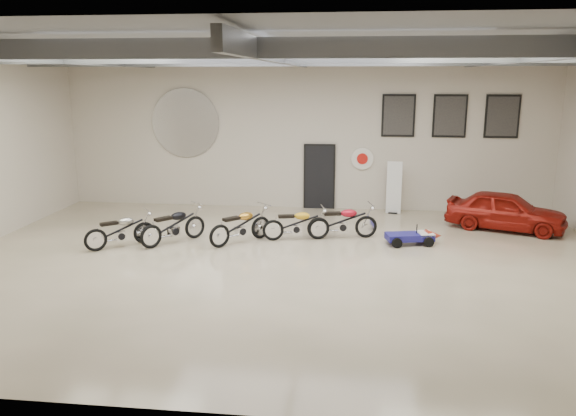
# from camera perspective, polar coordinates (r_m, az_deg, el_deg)

# --- Properties ---
(floor) EXTENTS (16.00, 12.00, 0.01)m
(floor) POSITION_cam_1_polar(r_m,az_deg,el_deg) (13.23, -0.60, -5.83)
(floor) COLOR #C5B196
(floor) RESTS_ON ground
(ceiling) EXTENTS (16.00, 12.00, 0.01)m
(ceiling) POSITION_cam_1_polar(r_m,az_deg,el_deg) (12.53, -0.66, 16.34)
(ceiling) COLOR slate
(ceiling) RESTS_ON back_wall
(back_wall) EXTENTS (16.00, 0.02, 5.00)m
(back_wall) POSITION_cam_1_polar(r_m,az_deg,el_deg) (18.57, 1.71, 7.60)
(back_wall) COLOR beige
(back_wall) RESTS_ON floor
(ceiling_beams) EXTENTS (15.80, 11.80, 0.32)m
(ceiling_beams) POSITION_cam_1_polar(r_m,az_deg,el_deg) (12.51, -0.65, 15.19)
(ceiling_beams) COLOR slate
(ceiling_beams) RESTS_ON ceiling
(door) EXTENTS (0.92, 0.08, 2.10)m
(door) POSITION_cam_1_polar(r_m,az_deg,el_deg) (18.68, 3.20, 3.13)
(door) COLOR black
(door) RESTS_ON back_wall
(logo_plaque) EXTENTS (2.30, 0.06, 1.16)m
(logo_plaque) POSITION_cam_1_polar(r_m,az_deg,el_deg) (19.25, -10.38, 8.49)
(logo_plaque) COLOR silver
(logo_plaque) RESTS_ON back_wall
(poster_left) EXTENTS (1.05, 0.08, 1.35)m
(poster_left) POSITION_cam_1_polar(r_m,az_deg,el_deg) (18.46, 11.15, 9.20)
(poster_left) COLOR black
(poster_left) RESTS_ON back_wall
(poster_mid) EXTENTS (1.05, 0.08, 1.35)m
(poster_mid) POSITION_cam_1_polar(r_m,az_deg,el_deg) (18.66, 16.11, 8.97)
(poster_mid) COLOR black
(poster_mid) RESTS_ON back_wall
(poster_right) EXTENTS (1.05, 0.08, 1.35)m
(poster_right) POSITION_cam_1_polar(r_m,az_deg,el_deg) (18.98, 20.93, 8.69)
(poster_right) COLOR black
(poster_right) RESTS_ON back_wall
(oil_sign) EXTENTS (0.72, 0.10, 0.72)m
(oil_sign) POSITION_cam_1_polar(r_m,az_deg,el_deg) (18.55, 7.56, 4.99)
(oil_sign) COLOR white
(oil_sign) RESTS_ON back_wall
(banner_stand) EXTENTS (0.50, 0.27, 1.75)m
(banner_stand) POSITION_cam_1_polar(r_m,az_deg,el_deg) (18.29, 10.73, 2.14)
(banner_stand) COLOR white
(banner_stand) RESTS_ON floor
(motorcycle_silver) EXTENTS (1.75, 1.58, 0.94)m
(motorcycle_silver) POSITION_cam_1_polar(r_m,az_deg,el_deg) (15.09, -16.69, -2.13)
(motorcycle_silver) COLOR silver
(motorcycle_silver) RESTS_ON floor
(motorcycle_black) EXTENTS (1.69, 1.85, 1.00)m
(motorcycle_black) POSITION_cam_1_polar(r_m,az_deg,el_deg) (15.11, -11.58, -1.69)
(motorcycle_black) COLOR silver
(motorcycle_black) RESTS_ON floor
(motorcycle_gold) EXTENTS (1.73, 1.77, 0.98)m
(motorcycle_gold) POSITION_cam_1_polar(r_m,az_deg,el_deg) (14.88, -4.84, -1.73)
(motorcycle_gold) COLOR silver
(motorcycle_gold) RESTS_ON floor
(motorcycle_yellow) EXTENTS (1.86, 0.95, 0.93)m
(motorcycle_yellow) POSITION_cam_1_polar(r_m,az_deg,el_deg) (15.11, 0.83, -1.56)
(motorcycle_yellow) COLOR silver
(motorcycle_yellow) RESTS_ON floor
(motorcycle_red) EXTENTS (1.98, 1.01, 0.98)m
(motorcycle_red) POSITION_cam_1_polar(r_m,az_deg,el_deg) (15.30, 5.55, -1.32)
(motorcycle_red) COLOR silver
(motorcycle_red) RESTS_ON floor
(go_kart) EXTENTS (1.62, 0.99, 0.55)m
(go_kart) POSITION_cam_1_polar(r_m,az_deg,el_deg) (15.15, 12.72, -2.60)
(go_kart) COLOR navy
(go_kart) RESTS_ON floor
(vintage_car) EXTENTS (2.39, 3.54, 1.12)m
(vintage_car) POSITION_cam_1_polar(r_m,az_deg,el_deg) (17.28, 21.24, -0.25)
(vintage_car) COLOR maroon
(vintage_car) RESTS_ON floor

